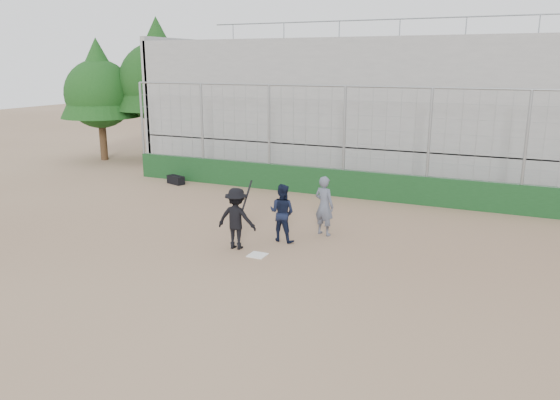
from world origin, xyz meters
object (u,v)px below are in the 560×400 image
at_px(batter_at_plate, 236,218).
at_px(equipment_bag, 176,180).
at_px(catcher_crouched, 282,222).
at_px(umpire, 324,209).

bearing_deg(batter_at_plate, equipment_bag, 135.80).
height_order(batter_at_plate, catcher_crouched, batter_at_plate).
relative_size(batter_at_plate, catcher_crouched, 1.64).
xyz_separation_m(batter_at_plate, equipment_bag, (-6.10, 5.93, -0.65)).
bearing_deg(umpire, catcher_crouched, 68.57).
xyz_separation_m(catcher_crouched, umpire, (0.85, 1.03, 0.22)).
height_order(catcher_crouched, equipment_bag, catcher_crouched).
height_order(umpire, equipment_bag, umpire).
relative_size(catcher_crouched, umpire, 0.71).
bearing_deg(equipment_bag, batter_at_plate, -44.20).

